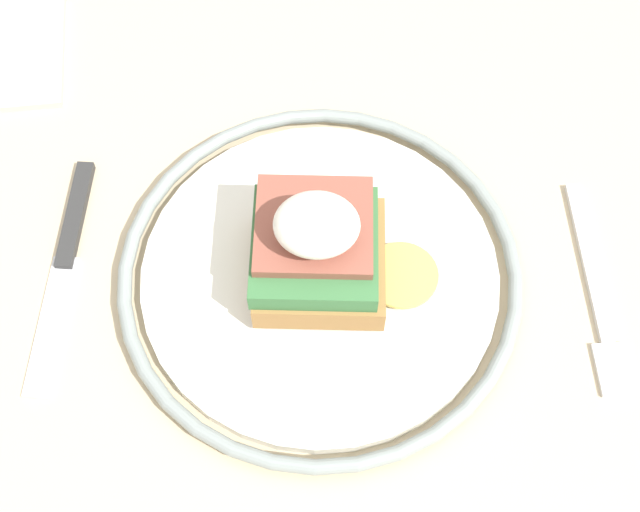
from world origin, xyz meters
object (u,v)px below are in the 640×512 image
Objects in this scene: plate at (320,275)px; sandwich at (319,248)px; knife at (67,255)px; fork at (597,296)px.

plate is 2.23× the size of sandwich.
plate reaches higher than knife.
plate is 0.18m from knife.
knife reaches higher than fork.
plate reaches higher than fork.
plate is 0.04m from sandwich.
sandwich reaches higher than plate.
plate is 1.54× the size of knife.
plate is at bearing 169.54° from sandwich.
plate is 0.19m from fork.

